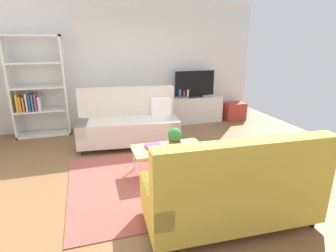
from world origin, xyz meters
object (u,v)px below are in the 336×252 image
at_px(tv, 195,84).
at_px(table_book_0, 154,146).
at_px(coffee_table, 168,149).
at_px(bottle_2, 188,94).
at_px(storage_trunk, 234,111).
at_px(vase_0, 171,94).
at_px(bottle_0, 180,94).
at_px(bookshelf, 36,90).
at_px(tv_console, 194,109).
at_px(bottle_1, 184,94).
at_px(potted_plant, 175,138).
at_px(couch_beige, 129,123).
at_px(couch_green, 231,189).

bearing_deg(tv, table_book_0, -124.70).
height_order(coffee_table, bottle_2, bottle_2).
distance_m(coffee_table, storage_trunk, 3.47).
relative_size(vase_0, bottle_0, 0.86).
xyz_separation_m(bookshelf, bottle_0, (3.16, -0.06, -0.24)).
distance_m(coffee_table, tv_console, 2.86).
height_order(storage_trunk, bottle_1, bottle_1).
bearing_deg(bottle_0, coffee_table, -113.13).
distance_m(coffee_table, bookshelf, 3.33).
bearing_deg(bookshelf, potted_plant, -49.25).
bearing_deg(tv_console, coffee_table, -119.97).
relative_size(couch_beige, tv, 1.98).
height_order(bookshelf, bottle_1, bookshelf).
height_order(tv, bottle_2, tv).
bearing_deg(bottle_0, bottle_2, 0.00).
bearing_deg(storage_trunk, bottle_1, 177.50).
height_order(coffee_table, tv_console, tv_console).
xyz_separation_m(table_book_0, bottle_1, (1.37, 2.35, 0.29)).
height_order(tv, table_book_0, tv).
xyz_separation_m(couch_green, vase_0, (0.57, 3.94, 0.29)).
distance_m(storage_trunk, bottle_2, 1.38).
relative_size(couch_green, table_book_0, 8.08).
height_order(tv, vase_0, tv).
relative_size(vase_0, bottle_2, 0.95).
distance_m(bookshelf, bottle_1, 3.28).
bearing_deg(tv, bottle_1, -175.83).
height_order(tv, bottle_0, tv).
bearing_deg(bottle_0, couch_green, -101.16).
relative_size(tv_console, tv, 1.40).
relative_size(couch_beige, tv_console, 1.41).
bearing_deg(potted_plant, table_book_0, 154.20).
bearing_deg(potted_plant, tv, 61.89).
height_order(couch_beige, couch_green, same).
height_order(tv, storage_trunk, tv).
height_order(coffee_table, bottle_0, bottle_0).
bearing_deg(bookshelf, bottle_2, -1.02).
height_order(couch_beige, bookshelf, bookshelf).
height_order(tv_console, bottle_2, bottle_2).
xyz_separation_m(tv_console, bottle_2, (-0.18, -0.04, 0.42)).
xyz_separation_m(couch_green, coffee_table, (-0.28, 1.42, -0.05)).
bearing_deg(potted_plant, tv_console, 62.07).
distance_m(storage_trunk, bottle_0, 1.58).
height_order(couch_green, bookshelf, bookshelf).
height_order(couch_beige, bottle_2, couch_beige).
xyz_separation_m(coffee_table, potted_plant, (0.08, -0.06, 0.20)).
bearing_deg(table_book_0, tv_console, 55.52).
distance_m(tv_console, storage_trunk, 1.11).
bearing_deg(table_book_0, potted_plant, -25.80).
relative_size(couch_beige, bookshelf, 0.94).
height_order(coffee_table, table_book_0, table_book_0).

